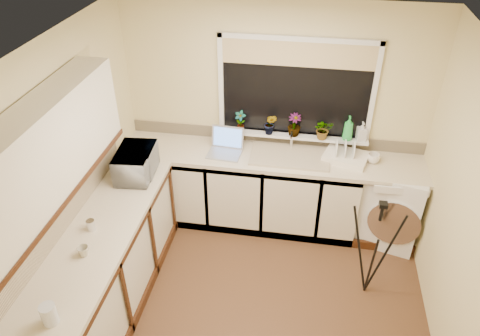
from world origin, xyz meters
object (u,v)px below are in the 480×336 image
(microwave, at_px, (136,163))
(cup_left, at_px, (83,251))
(kettle, at_px, (137,177))
(tripod, at_px, (373,250))
(soap_bottle_clear, at_px, (362,131))
(cup_back, at_px, (373,158))
(laptop, at_px, (226,146))
(plant_a, at_px, (240,121))
(glass_jug, at_px, (49,314))
(steel_jar, at_px, (91,225))
(plant_c, at_px, (294,125))
(plant_d, at_px, (323,129))
(soap_bottle_green, at_px, (348,128))
(dish_rack, at_px, (346,157))
(washing_machine, at_px, (391,202))
(plant_b, at_px, (270,124))

(microwave, relative_size, cup_left, 5.44)
(kettle, height_order, tripod, same)
(soap_bottle_clear, distance_m, cup_back, 0.31)
(laptop, relative_size, plant_a, 1.58)
(glass_jug, distance_m, microwave, 1.76)
(laptop, xyz_separation_m, kettle, (-0.72, -0.73, 0.02))
(tripod, relative_size, microwave, 2.17)
(laptop, distance_m, cup_back, 1.54)
(steel_jar, relative_size, cup_left, 1.06)
(microwave, height_order, cup_left, microwave)
(plant_a, xyz_separation_m, plant_c, (0.58, 0.00, 0.01))
(plant_d, bearing_deg, soap_bottle_clear, 5.12)
(glass_jug, bearing_deg, soap_bottle_clear, 49.92)
(soap_bottle_green, relative_size, cup_back, 2.10)
(laptop, relative_size, dish_rack, 0.84)
(soap_bottle_green, relative_size, soap_bottle_clear, 1.30)
(dish_rack, xyz_separation_m, soap_bottle_green, (-0.00, 0.16, 0.25))
(plant_c, distance_m, soap_bottle_clear, 0.70)
(dish_rack, bearing_deg, tripod, -56.78)
(glass_jug, bearing_deg, cup_back, 46.02)
(washing_machine, xyz_separation_m, cup_back, (-0.26, 0.05, 0.50))
(tripod, height_order, cup_back, tripod)
(laptop, height_order, steel_jar, laptop)
(dish_rack, xyz_separation_m, plant_a, (-1.14, 0.16, 0.23))
(washing_machine, bearing_deg, dish_rack, -171.41)
(steel_jar, xyz_separation_m, cup_left, (0.07, -0.29, -0.01))
(washing_machine, distance_m, cup_back, 0.57)
(laptop, relative_size, tripod, 0.34)
(microwave, xyz_separation_m, plant_c, (1.48, 0.78, 0.13))
(dish_rack, height_order, steel_jar, steel_jar)
(washing_machine, xyz_separation_m, soap_bottle_green, (-0.54, 0.22, 0.74))
(soap_bottle_clear, xyz_separation_m, cup_back, (0.14, -0.19, -0.20))
(tripod, relative_size, plant_d, 4.98)
(plant_a, bearing_deg, cup_back, -6.71)
(steel_jar, bearing_deg, dish_rack, 34.18)
(dish_rack, height_order, cup_back, cup_back)
(microwave, bearing_deg, plant_d, -71.83)
(dish_rack, relative_size, soap_bottle_clear, 2.10)
(washing_machine, distance_m, laptop, 1.87)
(glass_jug, relative_size, soap_bottle_green, 0.58)
(plant_b, bearing_deg, soap_bottle_clear, 2.12)
(steel_jar, height_order, soap_bottle_green, soap_bottle_green)
(microwave, bearing_deg, soap_bottle_green, -73.99)
(microwave, bearing_deg, tripod, -102.51)
(dish_rack, height_order, plant_b, plant_b)
(microwave, relative_size, plant_d, 2.30)
(dish_rack, bearing_deg, cup_back, 15.66)
(laptop, bearing_deg, dish_rack, 6.50)
(steel_jar, height_order, plant_a, plant_a)
(laptop, height_order, soap_bottle_clear, soap_bottle_clear)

